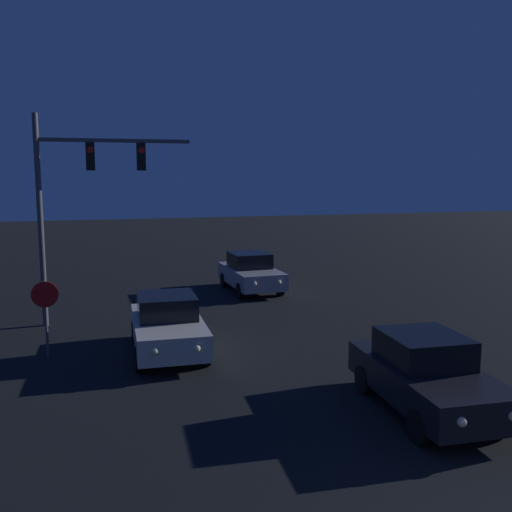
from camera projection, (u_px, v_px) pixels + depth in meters
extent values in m
cube|color=black|center=(427.00, 381.00, 11.81)|extent=(2.05, 4.14, 0.68)
cube|color=black|center=(423.00, 348.00, 11.92)|extent=(1.65, 1.80, 0.62)
cylinder|color=black|center=(500.00, 418.00, 10.84)|extent=(0.24, 0.64, 0.63)
cylinder|color=black|center=(420.00, 427.00, 10.47)|extent=(0.24, 0.64, 0.63)
cylinder|color=black|center=(431.00, 373.00, 13.26)|extent=(0.24, 0.64, 0.63)
cylinder|color=black|center=(364.00, 379.00, 12.88)|extent=(0.24, 0.64, 0.63)
sphere|color=#F9EFC6|center=(462.00, 422.00, 9.73)|extent=(0.18, 0.18, 0.18)
cube|color=beige|center=(168.00, 330.00, 15.66)|extent=(1.98, 4.10, 0.68)
cube|color=black|center=(167.00, 306.00, 15.76)|extent=(1.62, 1.77, 0.62)
cylinder|color=black|center=(206.00, 354.00, 14.71)|extent=(0.22, 0.64, 0.63)
cylinder|color=black|center=(139.00, 359.00, 14.31)|extent=(0.22, 0.64, 0.63)
cylinder|color=black|center=(192.00, 328.00, 17.12)|extent=(0.22, 0.64, 0.63)
cylinder|color=black|center=(135.00, 332.00, 16.71)|extent=(0.22, 0.64, 0.63)
sphere|color=#F9EFC6|center=(197.00, 348.00, 13.82)|extent=(0.18, 0.18, 0.18)
sphere|color=#F9EFC6|center=(155.00, 352.00, 13.57)|extent=(0.18, 0.18, 0.18)
cube|color=#99999E|center=(251.00, 276.00, 24.02)|extent=(1.96, 4.10, 0.68)
cube|color=black|center=(249.00, 260.00, 24.12)|extent=(1.61, 1.76, 0.62)
cylinder|color=black|center=(280.00, 288.00, 23.15)|extent=(0.22, 0.64, 0.63)
cylinder|color=black|center=(240.00, 291.00, 22.63)|extent=(0.22, 0.64, 0.63)
cylinder|color=black|center=(260.00, 278.00, 25.51)|extent=(0.22, 0.64, 0.63)
cylinder|color=black|center=(224.00, 280.00, 24.99)|extent=(0.22, 0.64, 0.63)
sphere|color=#F9EFC6|center=(279.00, 282.00, 22.25)|extent=(0.18, 0.18, 0.18)
sphere|color=#F9EFC6|center=(255.00, 284.00, 21.94)|extent=(0.18, 0.18, 0.18)
cylinder|color=#4C4C51|center=(40.00, 222.00, 18.18)|extent=(0.18, 0.18, 6.81)
cube|color=#4C4C51|center=(115.00, 141.00, 18.48)|extent=(4.84, 0.12, 0.12)
cube|color=black|center=(90.00, 156.00, 18.33)|extent=(0.28, 0.28, 0.90)
cylinder|color=red|center=(90.00, 150.00, 18.16)|extent=(0.20, 0.02, 0.20)
cube|color=black|center=(141.00, 157.00, 18.77)|extent=(0.28, 0.28, 0.90)
cylinder|color=red|center=(141.00, 150.00, 18.60)|extent=(0.20, 0.02, 0.20)
cylinder|color=#4C4C51|center=(46.00, 320.00, 15.28)|extent=(0.07, 0.07, 2.09)
cylinder|color=red|center=(45.00, 295.00, 15.16)|extent=(0.70, 0.03, 0.70)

